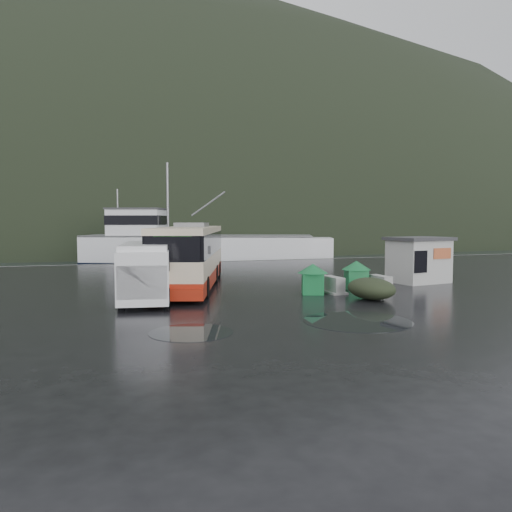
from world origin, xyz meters
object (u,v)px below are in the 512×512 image
object	(u,v)px
dome_tent	(371,299)
jersey_barrier_a	(333,293)
coach_bus	(191,287)
white_van	(147,300)
waste_bin_left	(313,294)
ticket_kiosk	(418,282)
fishing_trawler	(198,255)
jersey_barrier_b	(380,291)
waste_bin_right	(356,289)

from	to	relation	value
dome_tent	jersey_barrier_a	distance (m)	2.42
coach_bus	white_van	bearing A→B (deg)	-106.69
coach_bus	waste_bin_left	bearing A→B (deg)	-23.60
jersey_barrier_a	ticket_kiosk	bearing A→B (deg)	19.21
dome_tent	fishing_trawler	xyz separation A→B (m)	(-1.53, 31.36, 0.00)
jersey_barrier_b	waste_bin_left	bearing A→B (deg)	177.15
waste_bin_right	jersey_barrier_b	xyz separation A→B (m)	(0.81, -0.94, 0.00)
waste_bin_right	jersey_barrier_a	world-z (taller)	waste_bin_right
white_van	jersey_barrier_a	bearing A→B (deg)	5.71
white_van	jersey_barrier_a	distance (m)	8.82
white_van	waste_bin_left	size ratio (longest dim) A/B	4.20
jersey_barrier_a	jersey_barrier_b	size ratio (longest dim) A/B	1.01
waste_bin_left	dome_tent	world-z (taller)	waste_bin_left
ticket_kiosk	jersey_barrier_b	world-z (taller)	ticket_kiosk
waste_bin_right	dome_tent	xyz separation A→B (m)	(-0.96, -3.08, 0.00)
white_van	ticket_kiosk	bearing A→B (deg)	15.38
fishing_trawler	coach_bus	bearing A→B (deg)	-81.09
white_van	jersey_barrier_b	xyz separation A→B (m)	(11.29, -0.63, 0.00)
waste_bin_right	jersey_barrier_b	size ratio (longest dim) A/B	0.93
white_van	fishing_trawler	world-z (taller)	fishing_trawler
waste_bin_left	jersey_barrier_b	world-z (taller)	waste_bin_left
waste_bin_left	waste_bin_right	world-z (taller)	waste_bin_right
waste_bin_left	jersey_barrier_a	xyz separation A→B (m)	(1.08, 0.00, 0.00)
jersey_barrier_b	dome_tent	bearing A→B (deg)	-129.63
waste_bin_right	ticket_kiosk	bearing A→B (deg)	17.28
ticket_kiosk	jersey_barrier_b	distance (m)	4.67
coach_bus	ticket_kiosk	world-z (taller)	coach_bus
dome_tent	ticket_kiosk	xyz separation A→B (m)	(5.75, 4.57, 0.00)
dome_tent	fishing_trawler	size ratio (longest dim) A/B	0.09
white_van	jersey_barrier_a	xyz separation A→B (m)	(8.81, -0.45, 0.00)
waste_bin_right	jersey_barrier_a	xyz separation A→B (m)	(-1.67, -0.76, 0.00)
jersey_barrier_a	fishing_trawler	xyz separation A→B (m)	(-0.81, 29.05, 0.00)
coach_bus	waste_bin_left	xyz separation A→B (m)	(5.07, -4.40, 0.00)
ticket_kiosk	fishing_trawler	world-z (taller)	fishing_trawler
ticket_kiosk	jersey_barrier_b	size ratio (longest dim) A/B	2.10
coach_bus	fishing_trawler	size ratio (longest dim) A/B	0.44
waste_bin_right	waste_bin_left	bearing A→B (deg)	-164.53
waste_bin_left	jersey_barrier_a	size ratio (longest dim) A/B	0.91
ticket_kiosk	jersey_barrier_a	world-z (taller)	ticket_kiosk
waste_bin_right	fishing_trawler	distance (m)	28.40
waste_bin_left	fishing_trawler	xyz separation A→B (m)	(0.27, 29.05, 0.00)
dome_tent	jersey_barrier_b	world-z (taller)	dome_tent
white_van	fishing_trawler	bearing A→B (deg)	83.04
coach_bus	jersey_barrier_b	size ratio (longest dim) A/B	7.70
coach_bus	waste_bin_right	size ratio (longest dim) A/B	8.24
ticket_kiosk	jersey_barrier_a	bearing A→B (deg)	-170.47
dome_tent	ticket_kiosk	bearing A→B (deg)	38.45
ticket_kiosk	white_van	bearing A→B (deg)	177.03
waste_bin_right	jersey_barrier_b	distance (m)	1.24
fishing_trawler	jersey_barrier_a	bearing A→B (deg)	-67.27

